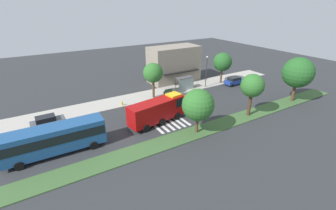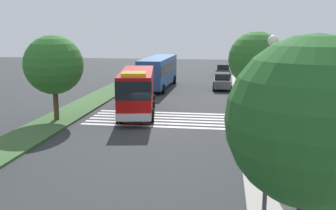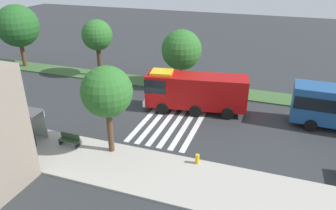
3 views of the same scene
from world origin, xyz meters
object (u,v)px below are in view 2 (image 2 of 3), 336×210
transit_bus (158,70)px  parked_car_mid (222,81)px  sidewalk_tree_far_west (256,60)px  median_tree_far_west (54,65)px  fire_hydrant (242,105)px  parked_car_west (223,70)px  street_lamp (269,112)px  fire_truck (137,90)px  bench_near_shelter (264,137)px  sidewalk_tree_center (312,122)px  bus_stop_shelter (274,134)px

transit_bus → parked_car_mid: bearing=-87.2°
sidewalk_tree_far_west → median_tree_far_west: (-0.87, -14.10, -0.60)m
fire_hydrant → parked_car_west: bearing=-175.9°
median_tree_far_west → street_lamp: bearing=47.1°
transit_bus → sidewalk_tree_far_west: 20.23m
sidewalk_tree_far_west → fire_truck: bearing=-112.7°
parked_car_mid → street_lamp: (29.79, 1.80, 2.95)m
sidewalk_tree_far_west → median_tree_far_west: sidewalk_tree_far_west is taller
transit_bus → median_tree_far_west: (16.85, -4.69, 2.06)m
transit_bus → bench_near_shelter: transit_bus is taller
parked_car_mid → sidewalk_tree_center: bearing=2.5°
street_lamp → parked_car_west: bearing=-177.5°
transit_bus → fire_truck: bearing=-176.0°
fire_truck → parked_car_west: fire_truck is taller
parked_car_west → bench_near_shelter: (33.47, 2.60, -0.28)m
fire_hydrant → bus_stop_shelter: bearing=3.7°
median_tree_far_west → fire_hydrant: (-5.43, 13.60, -3.65)m
sidewalk_tree_far_west → bus_stop_shelter: bearing=3.0°
median_tree_far_west → fire_hydrant: size_ratio=8.75×
parked_car_west → bus_stop_shelter: (37.47, 2.58, 1.01)m
parked_car_west → bus_stop_shelter: 37.58m
parked_car_mid → sidewalk_tree_center: 34.63m
parked_car_west → bus_stop_shelter: bus_stop_shelter is taller
street_lamp → sidewalk_tree_center: sidewalk_tree_center is taller
bench_near_shelter → sidewalk_tree_far_west: bearing=-173.2°
fire_truck → sidewalk_tree_far_west: (3.62, 8.66, 2.72)m
bus_stop_shelter → bench_near_shelter: bearing=179.8°
parked_car_mid → street_lamp: size_ratio=0.71×
transit_bus → street_lamp: size_ratio=1.76×
sidewalk_tree_center → fire_hydrant: size_ratio=9.24×
bus_stop_shelter → bench_near_shelter: bus_stop_shelter is taller
fire_truck → sidewalk_tree_center: sidewalk_tree_center is taller
parked_car_west → transit_bus: (12.44, -7.21, 1.20)m
street_lamp → transit_bus: bearing=-163.1°
parked_car_west → fire_truck: bearing=-15.3°
parked_car_west → fire_hydrant: parked_car_west is taller
street_lamp → median_tree_far_west: size_ratio=1.04×
bus_stop_shelter → median_tree_far_west: median_tree_far_west is taller
fire_truck → bench_near_shelter: size_ratio=5.94×
fire_truck → sidewalk_tree_far_west: 9.78m
parked_car_mid → bus_stop_shelter: size_ratio=1.29×
parked_car_mid → fire_hydrant: size_ratio=6.43×
sidewalk_tree_center → bus_stop_shelter: bearing=177.6°
median_tree_far_west → sidewalk_tree_center: bearing=39.2°
sidewalk_tree_center → median_tree_far_west: sidewalk_tree_center is taller
parked_car_mid → median_tree_far_west: bearing=-36.0°
fire_truck → parked_car_west: bearing=156.7°
bus_stop_shelter → median_tree_far_west: 16.79m
parked_car_mid → median_tree_far_west: median_tree_far_west is taller
bus_stop_shelter → sidewalk_tree_center: bearing=-2.4°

